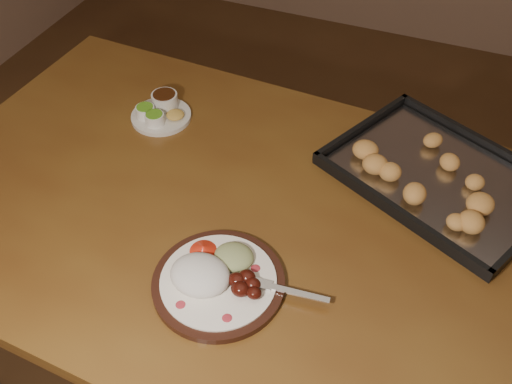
% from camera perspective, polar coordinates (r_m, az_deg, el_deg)
% --- Properties ---
extents(ground, '(4.00, 4.00, 0.00)m').
position_cam_1_polar(ground, '(1.89, 5.95, -14.91)').
color(ground, '#53371C').
rests_on(ground, ground).
extents(dining_table, '(1.55, 0.98, 0.75)m').
position_cam_1_polar(dining_table, '(1.27, -0.40, -5.20)').
color(dining_table, brown).
rests_on(dining_table, ground).
extents(dinner_plate, '(0.33, 0.25, 0.06)m').
position_cam_1_polar(dinner_plate, '(1.07, -4.03, -8.52)').
color(dinner_plate, black).
rests_on(dinner_plate, dining_table).
extents(condiment_saucer, '(0.15, 0.15, 0.05)m').
position_cam_1_polar(condiment_saucer, '(1.45, -9.53, 7.98)').
color(condiment_saucer, beige).
rests_on(condiment_saucer, dining_table).
extents(baking_tray, '(0.56, 0.50, 0.05)m').
position_cam_1_polar(baking_tray, '(1.32, 17.93, 1.64)').
color(baking_tray, black).
rests_on(baking_tray, dining_table).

